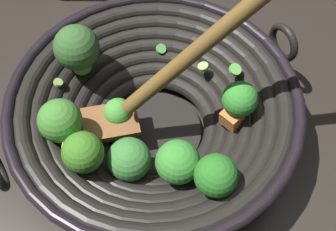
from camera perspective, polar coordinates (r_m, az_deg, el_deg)
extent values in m
plane|color=#28231E|center=(0.57, -1.70, -2.47)|extent=(4.00, 4.00, 0.00)
cylinder|color=black|center=(0.57, -1.71, -2.22)|extent=(0.12, 0.12, 0.01)
torus|color=black|center=(0.55, -1.75, -1.49)|extent=(0.17, 0.17, 0.02)
torus|color=black|center=(0.55, -1.78, -1.01)|extent=(0.20, 0.20, 0.02)
torus|color=black|center=(0.54, -1.80, -0.51)|extent=(0.23, 0.23, 0.02)
torus|color=black|center=(0.53, -1.83, 0.01)|extent=(0.26, 0.26, 0.02)
torus|color=black|center=(0.52, -1.85, 0.53)|extent=(0.29, 0.29, 0.02)
torus|color=black|center=(0.52, -1.88, 1.08)|extent=(0.31, 0.31, 0.02)
torus|color=black|center=(0.51, -1.91, 1.64)|extent=(0.34, 0.34, 0.02)
torus|color=black|center=(0.50, -1.94, 2.21)|extent=(0.36, 0.36, 0.01)
torus|color=black|center=(0.58, 15.51, 9.63)|extent=(0.04, 0.05, 0.05)
cylinder|color=#89B451|center=(0.50, -11.08, -6.36)|extent=(0.03, 0.03, 0.01)
sphere|color=#3C7B21|center=(0.47, -11.59, -4.99)|extent=(0.05, 0.05, 0.05)
cylinder|color=#7BAA43|center=(0.55, -6.65, -0.74)|extent=(0.02, 0.02, 0.01)
sphere|color=green|center=(0.53, -6.87, 0.44)|extent=(0.04, 0.04, 0.04)
cylinder|color=#668D4D|center=(0.52, -5.07, -7.45)|extent=(0.02, 0.02, 0.02)
sphere|color=#3C7F37|center=(0.49, -5.33, -5.99)|extent=(0.05, 0.05, 0.05)
cylinder|color=#8CC356|center=(0.47, 6.27, -9.50)|extent=(0.03, 0.03, 0.01)
sphere|color=#2A7624|center=(0.45, 6.59, -8.19)|extent=(0.05, 0.05, 0.05)
cylinder|color=#72BC4F|center=(0.56, -11.81, 6.91)|extent=(0.04, 0.04, 0.02)
sphere|color=#34602C|center=(0.54, -12.42, 9.07)|extent=(0.06, 0.06, 0.06)
cylinder|color=#85AD5B|center=(0.52, -13.89, -2.41)|extent=(0.02, 0.02, 0.02)
sphere|color=#428630|center=(0.49, -14.59, -0.69)|extent=(0.05, 0.05, 0.05)
cylinder|color=#7AC351|center=(0.49, 1.27, -7.86)|extent=(0.02, 0.03, 0.02)
sphere|color=#3A8F33|center=(0.47, 1.34, -6.39)|extent=(0.05, 0.05, 0.05)
cylinder|color=#60A035|center=(0.53, 9.40, 0.82)|extent=(0.02, 0.02, 0.02)
sphere|color=#358F2F|center=(0.50, 9.80, 2.41)|extent=(0.04, 0.04, 0.04)
cube|color=gold|center=(0.57, -11.73, 8.74)|extent=(0.03, 0.03, 0.03)
cube|color=orange|center=(0.52, 8.77, -0.25)|extent=(0.03, 0.03, 0.03)
cube|color=#CC7934|center=(0.57, -11.57, 8.17)|extent=(0.03, 0.04, 0.03)
cube|color=#DABF6D|center=(0.50, -12.58, -4.00)|extent=(0.03, 0.03, 0.03)
cylinder|color=#99D166|center=(0.56, 4.85, 6.67)|extent=(0.02, 0.02, 0.01)
cylinder|color=#56B247|center=(0.47, 0.71, -8.17)|extent=(0.01, 0.01, 0.01)
cylinder|color=#99D166|center=(0.46, -11.93, -6.68)|extent=(0.02, 0.02, 0.01)
cylinder|color=#56B247|center=(0.59, -0.97, 9.12)|extent=(0.02, 0.02, 0.01)
cylinder|color=#6BC651|center=(0.54, 9.18, 6.26)|extent=(0.02, 0.02, 0.01)
cylinder|color=#99D166|center=(0.55, -14.82, 4.40)|extent=(0.01, 0.01, 0.01)
cylinder|color=#6BC651|center=(0.53, 9.71, 1.89)|extent=(0.02, 0.02, 0.00)
cube|color=brown|center=(0.53, -7.89, -0.89)|extent=(0.08, 0.06, 0.01)
cylinder|color=brown|center=(0.44, 6.45, 10.91)|extent=(0.21, 0.06, 0.22)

